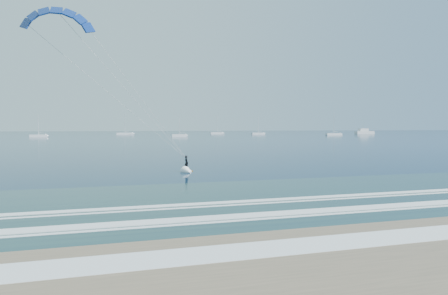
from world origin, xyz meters
TOP-DOWN VIEW (x-y plane):
  - ground at (0.00, 0.00)m, footprint 900.00×900.00m
  - kitesurfer_rig at (-11.20, 24.79)m, footprint 16.94×8.81m
  - motor_yacht at (154.32, 216.63)m, footprint 13.36×3.56m
  - sailboat_1 at (-43.81, 190.09)m, footprint 7.57×2.40m
  - sailboat_2 at (-1.87, 241.53)m, footprint 10.35×2.40m
  - sailboat_3 at (21.25, 179.20)m, footprint 7.53×2.40m
  - sailboat_4 at (58.78, 244.99)m, footprint 9.09×2.40m
  - sailboat_5 at (78.53, 219.37)m, footprint 8.48×2.40m
  - sailboat_6 at (112.00, 186.29)m, footprint 9.73×2.40m

SIDE VIEW (x-z plane):
  - ground at x=0.00m, z-range 0.00..0.00m
  - sailboat_1 at x=-43.81m, z-range -4.60..5.95m
  - sailboat_3 at x=21.25m, z-range -4.63..5.98m
  - sailboat_5 at x=78.53m, z-range -5.12..6.48m
  - sailboat_4 at x=58.78m, z-range -5.47..6.84m
  - sailboat_6 at x=112.00m, z-range -5.83..7.21m
  - sailboat_2 at x=-1.87m, z-range -6.17..7.56m
  - motor_yacht at x=154.32m, z-range -1.42..4.33m
  - kitesurfer_rig at x=-11.20m, z-range 0.10..16.11m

